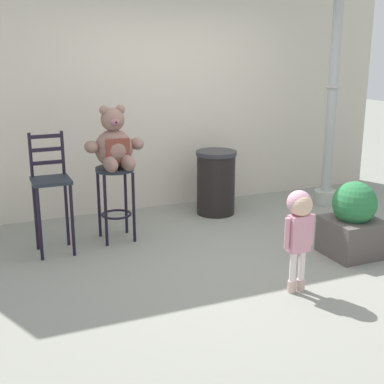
{
  "coord_description": "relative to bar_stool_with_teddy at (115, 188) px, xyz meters",
  "views": [
    {
      "loc": [
        -2.25,
        -4.27,
        2.0
      ],
      "look_at": [
        -0.39,
        0.14,
        0.67
      ],
      "focal_mm": 49.44,
      "sensor_mm": 36.0,
      "label": 1
    }
  ],
  "objects": [
    {
      "name": "lamppost",
      "position": [
        2.85,
        0.21,
        0.45
      ],
      "size": [
        0.3,
        0.3,
        2.59
      ],
      "color": "#A6AF9F",
      "rests_on": "ground_plane"
    },
    {
      "name": "building_wall",
      "position": [
        0.92,
        1.11,
        1.31
      ],
      "size": [
        6.22,
        0.3,
        3.74
      ],
      "primitive_type": "cube",
      "color": "beige",
      "rests_on": "ground_plane"
    },
    {
      "name": "trash_bin",
      "position": [
        1.36,
        0.41,
        -0.17
      ],
      "size": [
        0.49,
        0.49,
        0.78
      ],
      "color": "black",
      "rests_on": "ground_plane"
    },
    {
      "name": "bar_chair_empty",
      "position": [
        -0.67,
        -0.1,
        0.1
      ],
      "size": [
        0.36,
        0.36,
        1.19
      ],
      "color": "#1F252E",
      "rests_on": "ground_plane"
    },
    {
      "name": "bar_stool_with_teddy",
      "position": [
        0.0,
        0.0,
        0.0
      ],
      "size": [
        0.4,
        0.4,
        0.79
      ],
      "color": "#1F252E",
      "rests_on": "ground_plane"
    },
    {
      "name": "ground_plane",
      "position": [
        0.92,
        -0.94,
        -0.56
      ],
      "size": [
        24.0,
        24.0,
        0.0
      ],
      "primitive_type": "plane",
      "color": "gray"
    },
    {
      "name": "child_walking",
      "position": [
        1.06,
        -1.79,
        0.07
      ],
      "size": [
        0.28,
        0.22,
        0.87
      ],
      "rotation": [
        0.0,
        0.0,
        2.67
      ],
      "color": "#CCABA1",
      "rests_on": "ground_plane"
    },
    {
      "name": "teddy_bear",
      "position": [
        0.0,
        -0.03,
        0.46
      ],
      "size": [
        0.61,
        0.55,
        0.64
      ],
      "color": "#826156",
      "rests_on": "bar_stool_with_teddy"
    },
    {
      "name": "planter_with_shrub",
      "position": [
        2.02,
        -1.33,
        -0.22
      ],
      "size": [
        0.5,
        0.5,
        0.74
      ],
      "color": "#544C48",
      "rests_on": "ground_plane"
    }
  ]
}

